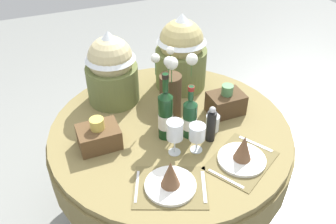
{
  "coord_description": "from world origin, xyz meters",
  "views": [
    {
      "loc": [
        -0.61,
        -1.44,
        2.02
      ],
      "look_at": [
        0.0,
        0.03,
        0.83
      ],
      "focal_mm": 38.31,
      "sensor_mm": 36.0,
      "label": 1
    }
  ],
  "objects_px": {
    "dining_table": "(170,146)",
    "wine_glass_right": "(197,133)",
    "tumbler_near_left": "(213,123)",
    "woven_basket_side_right": "(226,102)",
    "wine_bottle_left": "(166,115)",
    "wine_glass_left": "(175,131)",
    "wine_bottle_centre": "(190,117)",
    "place_setting_left": "(170,180)",
    "gift_tub_back_left": "(111,65)",
    "woven_basket_side_left": "(99,136)",
    "gift_tub_back_right": "(181,49)",
    "place_setting_right": "(242,154)",
    "flower_vase": "(171,91)",
    "pepper_mill": "(211,125)"
  },
  "relations": [
    {
      "from": "wine_bottle_left",
      "to": "wine_glass_left",
      "type": "bearing_deg",
      "value": -92.46
    },
    {
      "from": "wine_glass_right",
      "to": "woven_basket_side_left",
      "type": "relative_size",
      "value": 0.76
    },
    {
      "from": "wine_glass_left",
      "to": "gift_tub_back_left",
      "type": "bearing_deg",
      "value": 104.7
    },
    {
      "from": "gift_tub_back_left",
      "to": "tumbler_near_left",
      "type": "bearing_deg",
      "value": -49.86
    },
    {
      "from": "place_setting_right",
      "to": "woven_basket_side_right",
      "type": "bearing_deg",
      "value": 71.98
    },
    {
      "from": "woven_basket_side_right",
      "to": "pepper_mill",
      "type": "bearing_deg",
      "value": -136.71
    },
    {
      "from": "pepper_mill",
      "to": "woven_basket_side_right",
      "type": "height_order",
      "value": "pepper_mill"
    },
    {
      "from": "gift_tub_back_left",
      "to": "woven_basket_side_left",
      "type": "distance_m",
      "value": 0.46
    },
    {
      "from": "wine_bottle_left",
      "to": "wine_glass_left",
      "type": "relative_size",
      "value": 1.96
    },
    {
      "from": "woven_basket_side_left",
      "to": "place_setting_left",
      "type": "bearing_deg",
      "value": -60.69
    },
    {
      "from": "place_setting_right",
      "to": "wine_glass_right",
      "type": "height_order",
      "value": "same"
    },
    {
      "from": "wine_glass_right",
      "to": "place_setting_left",
      "type": "bearing_deg",
      "value": -140.47
    },
    {
      "from": "dining_table",
      "to": "tumbler_near_left",
      "type": "height_order",
      "value": "tumbler_near_left"
    },
    {
      "from": "wine_bottle_left",
      "to": "woven_basket_side_right",
      "type": "height_order",
      "value": "wine_bottle_left"
    },
    {
      "from": "wine_bottle_centre",
      "to": "dining_table",
      "type": "bearing_deg",
      "value": 123.99
    },
    {
      "from": "wine_glass_right",
      "to": "tumbler_near_left",
      "type": "distance_m",
      "value": 0.21
    },
    {
      "from": "place_setting_left",
      "to": "pepper_mill",
      "type": "bearing_deg",
      "value": 35.18
    },
    {
      "from": "dining_table",
      "to": "gift_tub_back_left",
      "type": "distance_m",
      "value": 0.58
    },
    {
      "from": "place_setting_right",
      "to": "gift_tub_back_left",
      "type": "height_order",
      "value": "gift_tub_back_left"
    },
    {
      "from": "flower_vase",
      "to": "place_setting_left",
      "type": "bearing_deg",
      "value": -112.99
    },
    {
      "from": "wine_bottle_left",
      "to": "place_setting_right",
      "type": "bearing_deg",
      "value": -49.07
    },
    {
      "from": "gift_tub_back_right",
      "to": "flower_vase",
      "type": "bearing_deg",
      "value": -122.75
    },
    {
      "from": "woven_basket_side_left",
      "to": "woven_basket_side_right",
      "type": "xyz_separation_m",
      "value": [
        0.75,
        0.0,
        0.01
      ]
    },
    {
      "from": "flower_vase",
      "to": "gift_tub_back_left",
      "type": "bearing_deg",
      "value": 129.41
    },
    {
      "from": "flower_vase",
      "to": "wine_bottle_centre",
      "type": "xyz_separation_m",
      "value": [
        0.03,
        -0.18,
        -0.06
      ]
    },
    {
      "from": "dining_table",
      "to": "place_setting_left",
      "type": "height_order",
      "value": "place_setting_left"
    },
    {
      "from": "gift_tub_back_left",
      "to": "wine_glass_left",
      "type": "bearing_deg",
      "value": -75.3
    },
    {
      "from": "wine_bottle_centre",
      "to": "gift_tub_back_right",
      "type": "height_order",
      "value": "gift_tub_back_right"
    },
    {
      "from": "wine_glass_left",
      "to": "woven_basket_side_right",
      "type": "height_order",
      "value": "wine_glass_left"
    },
    {
      "from": "woven_basket_side_right",
      "to": "wine_glass_right",
      "type": "bearing_deg",
      "value": -142.36
    },
    {
      "from": "wine_glass_left",
      "to": "gift_tub_back_right",
      "type": "xyz_separation_m",
      "value": [
        0.29,
        0.58,
        0.11
      ]
    },
    {
      "from": "gift_tub_back_right",
      "to": "woven_basket_side_left",
      "type": "xyz_separation_m",
      "value": [
        -0.63,
        -0.38,
        -0.19
      ]
    },
    {
      "from": "dining_table",
      "to": "wine_bottle_centre",
      "type": "xyz_separation_m",
      "value": [
        0.07,
        -0.1,
        0.26
      ]
    },
    {
      "from": "wine_bottle_centre",
      "to": "woven_basket_side_right",
      "type": "distance_m",
      "value": 0.31
    },
    {
      "from": "wine_bottle_left",
      "to": "wine_bottle_centre",
      "type": "bearing_deg",
      "value": -16.97
    },
    {
      "from": "woven_basket_side_right",
      "to": "tumbler_near_left",
      "type": "bearing_deg",
      "value": -141.81
    },
    {
      "from": "dining_table",
      "to": "wine_glass_left",
      "type": "xyz_separation_m",
      "value": [
        -0.06,
        -0.2,
        0.29
      ]
    },
    {
      "from": "wine_bottle_left",
      "to": "woven_basket_side_right",
      "type": "relative_size",
      "value": 1.94
    },
    {
      "from": "woven_basket_side_left",
      "to": "woven_basket_side_right",
      "type": "distance_m",
      "value": 0.75
    },
    {
      "from": "tumbler_near_left",
      "to": "woven_basket_side_right",
      "type": "relative_size",
      "value": 0.46
    },
    {
      "from": "flower_vase",
      "to": "gift_tub_back_left",
      "type": "relative_size",
      "value": 0.94
    },
    {
      "from": "wine_glass_right",
      "to": "woven_basket_side_left",
      "type": "xyz_separation_m",
      "value": [
        -0.45,
        0.23,
        -0.05
      ]
    },
    {
      "from": "dining_table",
      "to": "wine_bottle_left",
      "type": "height_order",
      "value": "wine_bottle_left"
    },
    {
      "from": "pepper_mill",
      "to": "gift_tub_back_right",
      "type": "distance_m",
      "value": 0.59
    },
    {
      "from": "dining_table",
      "to": "wine_glass_right",
      "type": "relative_size",
      "value": 8.56
    },
    {
      "from": "place_setting_left",
      "to": "gift_tub_back_left",
      "type": "xyz_separation_m",
      "value": [
        -0.04,
        0.8,
        0.19
      ]
    },
    {
      "from": "woven_basket_side_left",
      "to": "gift_tub_back_right",
      "type": "bearing_deg",
      "value": 30.94
    },
    {
      "from": "wine_bottle_centre",
      "to": "wine_glass_left",
      "type": "bearing_deg",
      "value": -142.54
    },
    {
      "from": "flower_vase",
      "to": "wine_glass_left",
      "type": "relative_size",
      "value": 2.15
    },
    {
      "from": "dining_table",
      "to": "gift_tub_back_left",
      "type": "bearing_deg",
      "value": 118.96
    }
  ]
}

